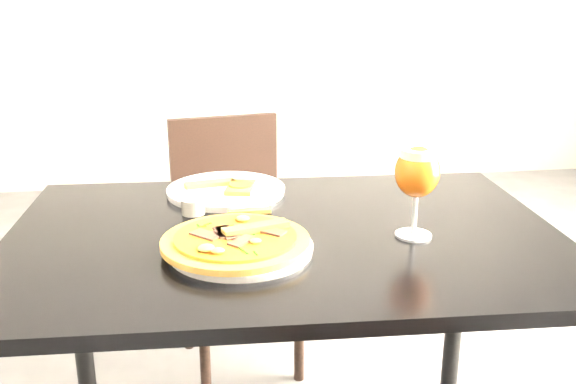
{
  "coord_description": "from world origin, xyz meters",
  "views": [
    {
      "loc": [
        -0.26,
        -1.07,
        1.27
      ],
      "look_at": [
        -0.08,
        0.25,
        0.83
      ],
      "focal_mm": 40.0,
      "sensor_mm": 36.0,
      "label": 1
    }
  ],
  "objects": [
    {
      "name": "plate_second",
      "position": [
        -0.2,
        0.5,
        0.76
      ],
      "size": [
        0.37,
        0.37,
        0.02
      ],
      "primitive_type": "cylinder",
      "rotation": [
        0.0,
        0.0,
        0.28
      ],
      "color": "white",
      "rests_on": "dining_table"
    },
    {
      "name": "dining_table",
      "position": [
        -0.09,
        0.22,
        0.66
      ],
      "size": [
        1.23,
        0.85,
        0.75
      ],
      "rotation": [
        0.0,
        0.0,
        -0.04
      ],
      "color": "black",
      "rests_on": "ground"
    },
    {
      "name": "pizza",
      "position": [
        -0.2,
        0.12,
        0.78
      ],
      "size": [
        0.3,
        0.3,
        0.03
      ],
      "rotation": [
        0.0,
        0.0,
        -0.01
      ],
      "color": "olive",
      "rests_on": "plate_main"
    },
    {
      "name": "beer_glass",
      "position": [
        0.18,
        0.15,
        0.89
      ],
      "size": [
        0.09,
        0.09,
        0.2
      ],
      "color": "silver",
      "rests_on": "dining_table"
    },
    {
      "name": "crust_scraps",
      "position": [
        -0.19,
        0.49,
        0.77
      ],
      "size": [
        0.19,
        0.13,
        0.02
      ],
      "rotation": [
        0.0,
        0.0,
        0.64
      ],
      "color": "olive",
      "rests_on": "plate_second"
    },
    {
      "name": "sauce_cup",
      "position": [
        -0.29,
        0.36,
        0.77
      ],
      "size": [
        0.05,
        0.05,
        0.04
      ],
      "color": "#B8B4A6",
      "rests_on": "dining_table"
    },
    {
      "name": "loose_crust",
      "position": [
        -0.16,
        0.35,
        0.75
      ],
      "size": [
        0.1,
        0.02,
        0.01
      ],
      "primitive_type": "cube",
      "rotation": [
        0.0,
        0.0,
        0.01
      ],
      "color": "olive",
      "rests_on": "dining_table"
    },
    {
      "name": "chair_far",
      "position": [
        -0.16,
        0.94,
        0.46
      ],
      "size": [
        0.45,
        0.45,
        0.84
      ],
      "rotation": [
        0.0,
        0.0,
        0.18
      ],
      "color": "black",
      "rests_on": "ground"
    },
    {
      "name": "plate_main",
      "position": [
        -0.19,
        0.12,
        0.76
      ],
      "size": [
        0.38,
        0.38,
        0.02
      ],
      "primitive_type": "cylinder",
      "rotation": [
        0.0,
        0.0,
        -0.44
      ],
      "color": "white",
      "rests_on": "dining_table"
    }
  ]
}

